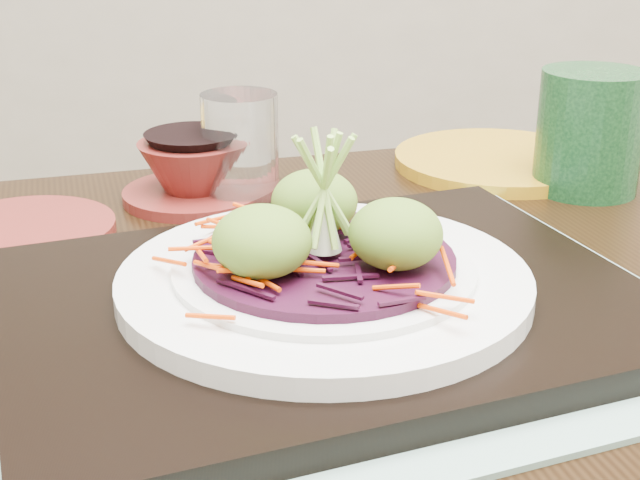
{
  "coord_description": "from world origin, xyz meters",
  "views": [
    {
      "loc": [
        -0.16,
        -0.5,
        1.0
      ],
      "look_at": [
        -0.07,
        0.08,
        0.77
      ],
      "focal_mm": 50.0,
      "sensor_mm": 36.0,
      "label": 1
    }
  ],
  "objects": [
    {
      "name": "cabbage_bed",
      "position": [
        -0.07,
        0.06,
        0.76
      ],
      "size": [
        0.18,
        0.18,
        0.01
      ],
      "primitive_type": "cylinder",
      "color": "#330A21",
      "rests_on": "white_plate"
    },
    {
      "name": "scallion_garnish",
      "position": [
        -0.07,
        0.06,
        0.81
      ],
      "size": [
        0.07,
        0.07,
        0.1
      ],
      "primitive_type": null,
      "color": "#93C64F",
      "rests_on": "cabbage_bed"
    },
    {
      "name": "terracotta_bowl_set",
      "position": [
        -0.16,
        0.34,
        0.74
      ],
      "size": [
        0.18,
        0.18,
        0.06
      ],
      "rotation": [
        0.0,
        0.0,
        0.33
      ],
      "color": "#5E1A16",
      "rests_on": "dining_table"
    },
    {
      "name": "yellow_plate",
      "position": [
        0.17,
        0.4,
        0.72
      ],
      "size": [
        0.3,
        0.3,
        0.01
      ],
      "primitive_type": "cylinder",
      "rotation": [
        0.0,
        0.0,
        0.44
      ],
      "color": "#AC7A13",
      "rests_on": "dining_table"
    },
    {
      "name": "placemat",
      "position": [
        -0.07,
        0.06,
        0.71
      ],
      "size": [
        0.58,
        0.5,
        0.0
      ],
      "primitive_type": "cube",
      "rotation": [
        0.0,
        0.0,
        0.22
      ],
      "color": "#7CA192",
      "rests_on": "dining_table"
    },
    {
      "name": "terracotta_side_plate",
      "position": [
        -0.31,
        0.26,
        0.72
      ],
      "size": [
        0.19,
        0.19,
        0.01
      ],
      "primitive_type": "cylinder",
      "rotation": [
        0.0,
        0.0,
        0.22
      ],
      "color": "#5E1A16",
      "rests_on": "dining_table"
    },
    {
      "name": "water_glass",
      "position": [
        -0.11,
        0.33,
        0.76
      ],
      "size": [
        0.09,
        0.09,
        0.11
      ],
      "primitive_type": "cylinder",
      "rotation": [
        0.0,
        0.0,
        -0.18
      ],
      "color": "white",
      "rests_on": "dining_table"
    },
    {
      "name": "green_jar",
      "position": [
        0.23,
        0.31,
        0.77
      ],
      "size": [
        0.11,
        0.11,
        0.12
      ],
      "primitive_type": "cylinder",
      "rotation": [
        0.0,
        0.0,
        -0.05
      ],
      "color": "#1C4E21",
      "rests_on": "dining_table"
    },
    {
      "name": "serving_tray",
      "position": [
        -0.07,
        0.06,
        0.73
      ],
      "size": [
        0.5,
        0.42,
        0.02
      ],
      "primitive_type": "cube",
      "rotation": [
        0.0,
        0.0,
        0.22
      ],
      "color": "black",
      "rests_on": "placemat"
    },
    {
      "name": "white_plate",
      "position": [
        -0.07,
        0.06,
        0.75
      ],
      "size": [
        0.29,
        0.29,
        0.02
      ],
      "color": "silver",
      "rests_on": "serving_tray"
    },
    {
      "name": "guacamole_scoops",
      "position": [
        -0.07,
        0.06,
        0.79
      ],
      "size": [
        0.16,
        0.14,
        0.05
      ],
      "color": "#597C25",
      "rests_on": "cabbage_bed"
    },
    {
      "name": "dining_table",
      "position": [
        -0.05,
        0.09,
        0.62
      ],
      "size": [
        1.23,
        0.91,
        0.71
      ],
      "rotation": [
        0.0,
        0.0,
        0.14
      ],
      "color": "black",
      "rests_on": "ground"
    },
    {
      "name": "carrot_julienne",
      "position": [
        -0.07,
        0.06,
        0.77
      ],
      "size": [
        0.22,
        0.22,
        0.01
      ],
      "primitive_type": null,
      "color": "#DF3D03",
      "rests_on": "cabbage_bed"
    }
  ]
}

